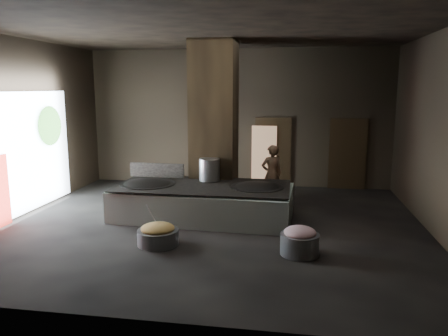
% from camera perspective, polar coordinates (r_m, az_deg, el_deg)
% --- Properties ---
extents(floor, '(10.00, 9.00, 0.10)m').
position_cam_1_polar(floor, '(10.63, -1.54, -7.62)').
color(floor, black).
rests_on(floor, ground).
extents(ceiling, '(10.00, 9.00, 0.10)m').
position_cam_1_polar(ceiling, '(10.19, -1.67, 17.80)').
color(ceiling, black).
rests_on(ceiling, back_wall).
extents(back_wall, '(10.00, 0.10, 4.50)m').
position_cam_1_polar(back_wall, '(14.63, 1.78, 6.53)').
color(back_wall, black).
rests_on(back_wall, ground).
extents(front_wall, '(10.00, 0.10, 4.50)m').
position_cam_1_polar(front_wall, '(5.79, -10.14, 0.41)').
color(front_wall, black).
rests_on(front_wall, ground).
extents(left_wall, '(0.10, 9.00, 4.50)m').
position_cam_1_polar(left_wall, '(12.17, -25.75, 4.72)').
color(left_wall, black).
rests_on(left_wall, ground).
extents(right_wall, '(0.10, 9.00, 4.50)m').
position_cam_1_polar(right_wall, '(10.46, 26.78, 3.87)').
color(right_wall, black).
rests_on(right_wall, ground).
extents(pillar, '(1.20, 1.20, 4.50)m').
position_cam_1_polar(pillar, '(12.07, -1.30, 5.71)').
color(pillar, black).
rests_on(pillar, ground).
extents(hearth_platform, '(4.50, 2.30, 0.77)m').
position_cam_1_polar(hearth_platform, '(11.09, -2.71, -4.52)').
color(hearth_platform, silver).
rests_on(hearth_platform, ground).
extents(platform_cap, '(4.31, 2.07, 0.03)m').
position_cam_1_polar(platform_cap, '(10.99, -2.72, -2.34)').
color(platform_cap, black).
rests_on(platform_cap, hearth_platform).
extents(wok_left, '(1.39, 1.39, 0.38)m').
position_cam_1_polar(wok_left, '(11.34, -9.96, -2.42)').
color(wok_left, black).
rests_on(wok_left, hearth_platform).
extents(wok_left_rim, '(1.42, 1.42, 0.05)m').
position_cam_1_polar(wok_left_rim, '(11.33, -9.97, -2.08)').
color(wok_left_rim, black).
rests_on(wok_left_rim, hearth_platform).
extents(wok_right, '(1.29, 1.29, 0.36)m').
position_cam_1_polar(wok_right, '(10.86, 4.33, -2.87)').
color(wok_right, black).
rests_on(wok_right, hearth_platform).
extents(wok_right_rim, '(1.32, 1.32, 0.05)m').
position_cam_1_polar(wok_right_rim, '(10.84, 4.33, -2.51)').
color(wok_right_rim, black).
rests_on(wok_right_rim, hearth_platform).
extents(stock_pot, '(0.54, 0.54, 0.58)m').
position_cam_1_polar(stock_pot, '(11.45, -1.92, -0.21)').
color(stock_pot, '#A5A9AC').
rests_on(stock_pot, hearth_platform).
extents(splash_guard, '(1.54, 0.13, 0.38)m').
position_cam_1_polar(splash_guard, '(12.03, -8.76, -0.29)').
color(splash_guard, black).
rests_on(splash_guard, hearth_platform).
extents(cook, '(0.72, 0.61, 1.68)m').
position_cam_1_polar(cook, '(12.34, 6.24, -0.85)').
color(cook, brown).
rests_on(cook, ground).
extents(veg_basin, '(0.97, 0.97, 0.32)m').
position_cam_1_polar(veg_basin, '(9.37, -8.61, -8.91)').
color(veg_basin, slate).
rests_on(veg_basin, ground).
extents(veg_fill, '(0.71, 0.71, 0.22)m').
position_cam_1_polar(veg_fill, '(9.30, -8.64, -7.80)').
color(veg_fill, '#8C9548').
rests_on(veg_fill, veg_basin).
extents(ladle, '(0.21, 0.30, 0.61)m').
position_cam_1_polar(ladle, '(9.43, -9.27, -6.31)').
color(ladle, '#A5A9AC').
rests_on(ladle, veg_basin).
extents(meat_basin, '(0.88, 0.88, 0.42)m').
position_cam_1_polar(meat_basin, '(8.85, 9.85, -9.78)').
color(meat_basin, slate).
rests_on(meat_basin, ground).
extents(meat_fill, '(0.63, 0.63, 0.24)m').
position_cam_1_polar(meat_fill, '(8.77, 9.90, -8.30)').
color(meat_fill, '#BE7281').
rests_on(meat_fill, meat_basin).
extents(doorway_near, '(1.18, 0.08, 2.38)m').
position_cam_1_polar(doorway_near, '(14.55, 6.40, 1.89)').
color(doorway_near, black).
rests_on(doorway_near, ground).
extents(doorway_near_glow, '(0.82, 0.04, 1.94)m').
position_cam_1_polar(doorway_near_glow, '(14.51, 5.24, 1.69)').
color(doorway_near_glow, '#8C6647').
rests_on(doorway_near_glow, ground).
extents(doorway_far, '(1.18, 0.08, 2.38)m').
position_cam_1_polar(doorway_far, '(14.63, 15.83, 1.61)').
color(doorway_far, black).
rests_on(doorway_far, ground).
extents(doorway_far_glow, '(0.87, 0.04, 2.06)m').
position_cam_1_polar(doorway_far_glow, '(14.86, 15.93, 1.54)').
color(doorway_far_glow, '#8C6647').
rests_on(doorway_far_glow, ground).
extents(left_opening, '(0.04, 4.20, 3.10)m').
position_cam_1_polar(left_opening, '(12.34, -24.60, 1.83)').
color(left_opening, white).
rests_on(left_opening, ground).
extents(tree_silhouette, '(0.28, 1.10, 1.10)m').
position_cam_1_polar(tree_silhouette, '(13.15, -21.78, 5.14)').
color(tree_silhouette, '#194714').
rests_on(tree_silhouette, left_opening).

